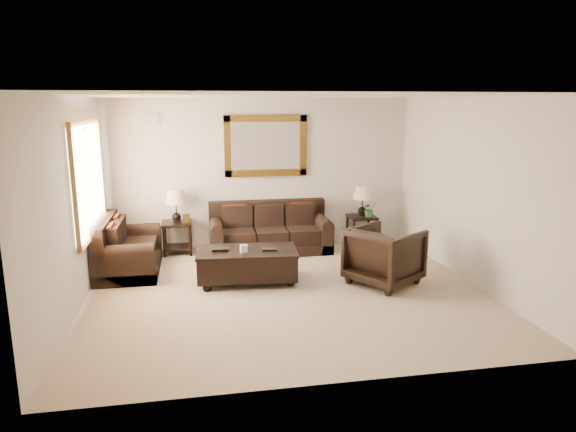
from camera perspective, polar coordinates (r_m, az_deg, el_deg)
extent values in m
cube|color=gray|center=(7.35, -0.24, -8.33)|extent=(5.50, 5.00, 0.01)
cube|color=white|center=(6.87, -0.26, 13.22)|extent=(5.50, 5.00, 0.01)
cube|color=beige|center=(9.43, -2.94, 4.76)|extent=(5.50, 0.01, 2.70)
cube|color=beige|center=(4.61, 5.26, -3.42)|extent=(5.50, 0.01, 2.70)
cube|color=beige|center=(7.05, -22.83, 1.19)|extent=(0.01, 5.00, 2.70)
cube|color=beige|center=(7.94, 19.70, 2.60)|extent=(0.01, 5.00, 2.70)
cube|color=white|center=(7.89, -21.49, 3.87)|extent=(0.01, 1.80, 1.50)
cube|color=brown|center=(7.81, -21.70, 9.62)|extent=(0.06, 1.96, 0.08)
cube|color=brown|center=(8.02, -20.80, -1.69)|extent=(0.06, 1.96, 0.08)
cube|color=brown|center=(6.97, -22.63, 2.76)|extent=(0.06, 0.08, 1.50)
cube|color=brown|center=(8.80, -20.14, 4.78)|extent=(0.06, 0.08, 1.50)
cube|color=brown|center=(7.88, -21.24, 3.89)|extent=(0.05, 0.05, 1.50)
cube|color=#4E310F|center=(9.35, -2.48, 7.78)|extent=(1.50, 0.06, 1.10)
cube|color=white|center=(9.37, -2.50, 7.79)|extent=(1.26, 0.01, 0.86)
cube|color=#999999|center=(9.28, -14.91, 10.44)|extent=(0.25, 0.02, 0.18)
cube|color=black|center=(9.23, -2.00, -3.41)|extent=(2.13, 0.92, 0.17)
cube|color=black|center=(9.43, -2.34, 0.47)|extent=(2.13, 0.21, 0.43)
cube|color=black|center=(9.09, -5.53, -2.29)|extent=(0.54, 0.75, 0.26)
cube|color=black|center=(9.16, -1.99, -2.14)|extent=(0.54, 0.75, 0.26)
cube|color=black|center=(9.25, 1.49, -1.98)|extent=(0.54, 0.75, 0.26)
cube|color=black|center=(9.10, -7.98, -2.66)|extent=(0.21, 0.92, 0.51)
cylinder|color=black|center=(9.04, -8.03, -1.09)|extent=(0.21, 0.90, 0.21)
cube|color=black|center=(9.37, 3.80, -2.13)|extent=(0.21, 0.92, 0.51)
cylinder|color=black|center=(9.31, 3.82, -0.60)|extent=(0.21, 0.90, 0.21)
cube|color=#5D170C|center=(9.20, -6.00, 0.06)|extent=(0.41, 0.18, 0.42)
cube|color=#5D170C|center=(9.37, 1.57, 0.36)|extent=(0.41, 0.18, 0.42)
cube|color=black|center=(8.53, -17.14, -5.31)|extent=(0.91, 1.54, 0.17)
cube|color=black|center=(8.44, -19.75, -1.72)|extent=(0.21, 1.54, 0.43)
cube|color=black|center=(8.20, -17.32, -4.45)|extent=(0.75, 0.54, 0.26)
cube|color=black|center=(8.74, -16.90, -3.40)|extent=(0.75, 0.54, 0.26)
cube|color=black|center=(7.85, -17.76, -5.59)|extent=(0.91, 0.21, 0.51)
cylinder|color=black|center=(7.78, -17.88, -3.81)|extent=(0.90, 0.21, 0.21)
cube|color=black|center=(9.12, -16.75, -3.05)|extent=(0.91, 0.21, 0.51)
cylinder|color=black|center=(9.06, -16.85, -1.49)|extent=(0.90, 0.21, 0.21)
cube|color=#5D170C|center=(8.10, -18.86, -2.27)|extent=(0.18, 0.40, 0.42)
cube|color=#5D170C|center=(8.72, -18.26, -1.20)|extent=(0.18, 0.40, 0.42)
cube|color=black|center=(9.21, -12.25, -0.81)|extent=(0.52, 0.52, 0.05)
cube|color=black|center=(9.31, -12.13, -3.38)|extent=(0.44, 0.44, 0.03)
cylinder|color=black|center=(9.07, -13.61, -2.92)|extent=(0.05, 0.05, 0.52)
cylinder|color=black|center=(9.05, -10.80, -2.82)|extent=(0.05, 0.05, 0.52)
cylinder|color=black|center=(9.50, -13.47, -2.22)|extent=(0.05, 0.05, 0.52)
cylinder|color=black|center=(9.48, -10.79, -2.12)|extent=(0.05, 0.05, 0.52)
sphere|color=black|center=(9.18, -12.28, -0.09)|extent=(0.16, 0.16, 0.16)
cylinder|color=black|center=(9.15, -12.33, 0.95)|extent=(0.02, 0.02, 0.34)
cone|color=tan|center=(9.11, -12.38, 2.11)|extent=(0.36, 0.36, 0.25)
cube|color=#4E310F|center=(9.09, -11.22, -0.26)|extent=(0.14, 0.09, 0.16)
cube|color=black|center=(9.71, 8.20, -0.09)|extent=(0.50, 0.50, 0.05)
cube|color=black|center=(9.81, 8.13, -2.45)|extent=(0.42, 0.42, 0.03)
cylinder|color=black|center=(9.51, 7.34, -2.02)|extent=(0.05, 0.05, 0.50)
cylinder|color=black|center=(9.64, 9.76, -1.89)|extent=(0.05, 0.05, 0.50)
cylinder|color=black|center=(9.90, 6.59, -1.42)|extent=(0.05, 0.05, 0.50)
cylinder|color=black|center=(10.03, 8.93, -1.31)|extent=(0.05, 0.05, 0.50)
sphere|color=black|center=(9.68, 8.22, 0.56)|extent=(0.15, 0.15, 0.15)
cylinder|color=black|center=(9.65, 8.25, 1.51)|extent=(0.02, 0.02, 0.33)
cone|color=tan|center=(9.62, 8.29, 2.57)|extent=(0.35, 0.35, 0.24)
sphere|color=black|center=(7.42, -8.99, -7.84)|extent=(0.13, 0.13, 0.13)
sphere|color=black|center=(7.54, 0.30, -7.36)|extent=(0.13, 0.13, 0.13)
sphere|color=black|center=(7.94, -9.11, -6.48)|extent=(0.13, 0.13, 0.13)
sphere|color=black|center=(8.05, -0.43, -6.06)|extent=(0.13, 0.13, 0.13)
cube|color=black|center=(7.64, -4.56, -5.23)|extent=(1.48, 0.88, 0.40)
cube|color=black|center=(7.59, -4.58, -3.94)|extent=(1.51, 0.90, 0.04)
cube|color=black|center=(7.60, -7.52, -3.67)|extent=(0.25, 0.18, 0.03)
cube|color=black|center=(7.56, -2.05, -3.68)|extent=(0.23, 0.17, 0.03)
cube|color=white|center=(7.45, -4.93, -3.63)|extent=(0.11, 0.08, 0.11)
imported|color=black|center=(7.64, 10.68, -4.08)|extent=(1.20, 1.22, 0.93)
imported|color=#28591E|center=(9.63, 9.01, 0.60)|extent=(0.31, 0.33, 0.22)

